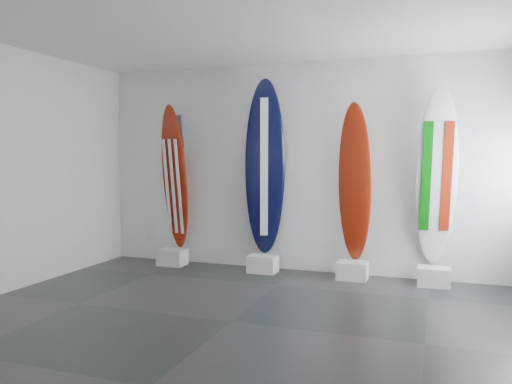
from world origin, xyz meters
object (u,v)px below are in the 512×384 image
at_px(surfboard_navy, 265,168).
at_px(surfboard_swiss, 355,182).
at_px(surfboard_usa, 175,177).
at_px(surfboard_italy, 437,177).

distance_m(surfboard_navy, surfboard_swiss, 1.29).
height_order(surfboard_navy, surfboard_swiss, surfboard_navy).
bearing_deg(surfboard_usa, surfboard_navy, 16.35).
bearing_deg(surfboard_italy, surfboard_usa, 169.33).
bearing_deg(surfboard_swiss, surfboard_usa, -163.68).
relative_size(surfboard_navy, surfboard_swiss, 1.17).
relative_size(surfboard_usa, surfboard_italy, 0.95).
bearing_deg(surfboard_navy, surfboard_italy, -19.50).
xyz_separation_m(surfboard_usa, surfboard_italy, (3.78, 0.00, 0.05)).
xyz_separation_m(surfboard_usa, surfboard_navy, (1.46, 0.00, 0.15)).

